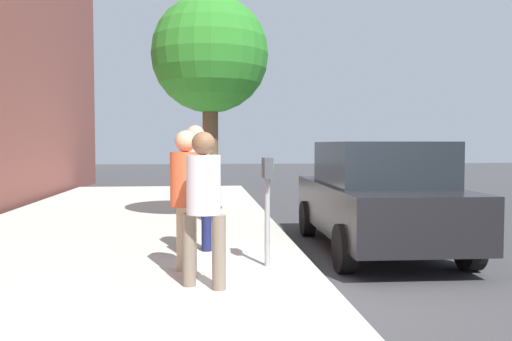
{
  "coord_description": "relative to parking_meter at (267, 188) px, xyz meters",
  "views": [
    {
      "loc": [
        -5.92,
        1.46,
        1.73
      ],
      "look_at": [
        1.42,
        0.71,
        1.36
      ],
      "focal_mm": 36.88,
      "sensor_mm": 36.0,
      "label": 1
    }
  ],
  "objects": [
    {
      "name": "ground_plane",
      "position": [
        -0.78,
        -0.63,
        -1.17
      ],
      "size": [
        80.0,
        80.0,
        0.0
      ],
      "primitive_type": "plane",
      "color": "#38383A",
      "rests_on": "ground"
    },
    {
      "name": "sidewalk_slab",
      "position": [
        -0.78,
        2.37,
        -1.09
      ],
      "size": [
        28.0,
        6.0,
        0.15
      ],
      "primitive_type": "cube",
      "color": "#B7B2A8",
      "rests_on": "ground_plane"
    },
    {
      "name": "parked_sedan_near",
      "position": [
        1.51,
        -1.97,
        -0.27
      ],
      "size": [
        4.44,
        2.05,
        1.77
      ],
      "color": "black",
      "rests_on": "ground_plane"
    },
    {
      "name": "parking_meter",
      "position": [
        0.0,
        0.0,
        0.0
      ],
      "size": [
        0.36,
        0.12,
        1.41
      ],
      "color": "gray",
      "rests_on": "sidewalk_slab"
    },
    {
      "name": "pedestrian_at_meter",
      "position": [
        -0.32,
        1.03,
        0.01
      ],
      "size": [
        0.52,
        0.38,
        1.75
      ],
      "rotation": [
        0.0,
        0.0,
        -1.28
      ],
      "color": "tan",
      "rests_on": "sidewalk_slab"
    },
    {
      "name": "parking_officer",
      "position": [
        0.92,
        0.93,
        0.09
      ],
      "size": [
        0.41,
        0.46,
        1.85
      ],
      "rotation": [
        0.0,
        0.0,
        -2.46
      ],
      "color": "#191E4C",
      "rests_on": "sidewalk_slab"
    },
    {
      "name": "street_tree",
      "position": [
        4.19,
        0.67,
        2.37
      ],
      "size": [
        2.4,
        2.4,
        4.63
      ],
      "color": "brown",
      "rests_on": "sidewalk_slab"
    },
    {
      "name": "pedestrian_bystander",
      "position": [
        -0.95,
        0.82,
        -0.01
      ],
      "size": [
        0.37,
        0.48,
        1.72
      ],
      "rotation": [
        0.0,
        0.0,
        -0.52
      ],
      "color": "#726656",
      "rests_on": "sidewalk_slab"
    }
  ]
}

